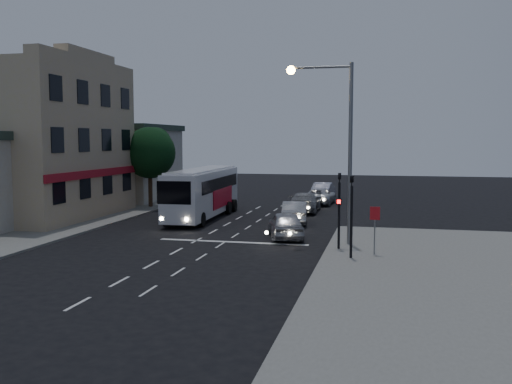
% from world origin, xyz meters
% --- Properties ---
extents(ground, '(120.00, 120.00, 0.00)m').
position_xyz_m(ground, '(0.00, 0.00, 0.00)').
color(ground, black).
extents(sidewalk_near, '(12.00, 24.00, 0.12)m').
position_xyz_m(sidewalk_near, '(13.00, -4.00, 0.06)').
color(sidewalk_near, slate).
rests_on(sidewalk_near, ground).
extents(sidewalk_far, '(12.00, 50.00, 0.12)m').
position_xyz_m(sidewalk_far, '(-13.00, 8.00, 0.06)').
color(sidewalk_far, slate).
rests_on(sidewalk_far, ground).
extents(road_markings, '(8.00, 30.55, 0.01)m').
position_xyz_m(road_markings, '(1.29, 3.31, 0.00)').
color(road_markings, silver).
rests_on(road_markings, ground).
extents(tour_bus, '(2.63, 11.03, 3.37)m').
position_xyz_m(tour_bus, '(-2.36, 10.37, 1.82)').
color(tour_bus, silver).
rests_on(tour_bus, ground).
extents(car_suv, '(2.81, 4.66, 1.48)m').
position_xyz_m(car_suv, '(4.50, 3.80, 0.74)').
color(car_suv, '#B0B1B6').
rests_on(car_suv, ground).
extents(car_sedan_a, '(2.06, 4.48, 1.42)m').
position_xyz_m(car_sedan_a, '(4.12, 9.32, 0.71)').
color(car_sedan_a, '#A7A7A8').
rests_on(car_sedan_a, ground).
extents(car_sedan_b, '(2.14, 5.11, 1.47)m').
position_xyz_m(car_sedan_b, '(3.96, 15.06, 0.74)').
color(car_sedan_b, gray).
rests_on(car_sedan_b, ground).
extents(car_sedan_c, '(2.45, 4.91, 1.34)m').
position_xyz_m(car_sedan_c, '(4.45, 20.39, 0.67)').
color(car_sedan_c, silver).
rests_on(car_sedan_c, ground).
extents(car_extra, '(1.81, 4.57, 1.48)m').
position_xyz_m(car_extra, '(4.29, 25.16, 0.74)').
color(car_extra, silver).
rests_on(car_extra, ground).
extents(traffic_signal_main, '(0.25, 0.35, 4.10)m').
position_xyz_m(traffic_signal_main, '(7.60, 0.78, 2.42)').
color(traffic_signal_main, black).
rests_on(traffic_signal_main, sidewalk_near).
extents(traffic_signal_side, '(0.18, 0.15, 4.10)m').
position_xyz_m(traffic_signal_side, '(8.30, -1.20, 2.42)').
color(traffic_signal_side, black).
rests_on(traffic_signal_side, sidewalk_near).
extents(regulatory_sign, '(0.45, 0.12, 2.20)m').
position_xyz_m(regulatory_sign, '(9.30, -0.24, 1.60)').
color(regulatory_sign, slate).
rests_on(regulatory_sign, sidewalk_near).
extents(streetlight, '(3.32, 0.44, 9.00)m').
position_xyz_m(streetlight, '(7.34, 2.20, 5.73)').
color(streetlight, slate).
rests_on(streetlight, sidewalk_near).
extents(main_building, '(10.12, 12.00, 11.00)m').
position_xyz_m(main_building, '(-13.96, 8.00, 5.16)').
color(main_building, tan).
rests_on(main_building, sidewalk_far).
extents(low_building_north, '(9.40, 9.40, 6.50)m').
position_xyz_m(low_building_north, '(-13.50, 20.00, 3.39)').
color(low_building_north, '#B2A997').
rests_on(low_building_north, sidewalk_far).
extents(street_tree, '(4.00, 4.00, 6.20)m').
position_xyz_m(street_tree, '(-8.21, 15.02, 4.50)').
color(street_tree, black).
rests_on(street_tree, sidewalk_far).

